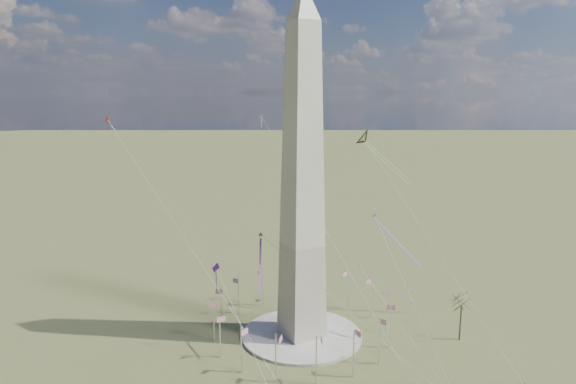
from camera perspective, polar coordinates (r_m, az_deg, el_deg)
ground at (r=160.13m, az=1.52°, el=-15.70°), size 2000.00×2000.00×0.00m
plaza at (r=159.95m, az=1.52°, el=-15.58°), size 36.00×36.00×0.80m
washington_monument at (r=145.07m, az=1.61°, el=1.47°), size 15.56×15.56×100.00m
flagpole_ring at (r=157.00m, az=1.53°, el=-13.33°), size 54.40×54.40×13.00m
tree_near at (r=161.26m, az=18.74°, el=-11.61°), size 9.25×9.25×16.19m
kite_delta_black at (r=168.95m, az=8.67°, el=5.62°), size 11.25×19.92×16.31m
kite_diamond_purple at (r=146.52m, az=-8.00°, el=-8.69°), size 1.65×2.76×8.78m
kite_streamer_left at (r=156.09m, az=11.37°, el=-4.62°), size 4.71×18.36×12.71m
kite_streamer_mid at (r=147.24m, az=-3.10°, el=-7.19°), size 9.51×17.01×12.74m
kite_streamer_right at (r=174.52m, az=10.14°, el=-9.61°), size 15.98×12.32×13.08m
kite_small_red at (r=163.85m, az=-19.46°, el=7.53°), size 1.22×2.04×4.78m
kite_small_white at (r=186.99m, az=-2.98°, el=8.28°), size 1.65×2.42×5.08m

